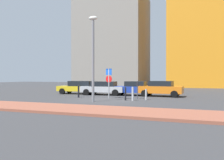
{
  "coord_description": "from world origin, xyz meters",
  "views": [
    {
      "loc": [
        6.51,
        -16.79,
        1.84
      ],
      "look_at": [
        -0.49,
        3.09,
        1.58
      ],
      "focal_mm": 35.54,
      "sensor_mm": 36.0,
      "label": 1
    }
  ],
  "objects_px": {
    "parked_car_orange": "(161,88)",
    "traffic_bollard_edge": "(79,92)",
    "street_lamp": "(93,51)",
    "traffic_bollard_far": "(126,94)",
    "parking_meter": "(137,88)",
    "parking_sign_post": "(109,80)",
    "traffic_bollard_mid": "(133,94)",
    "traffic_bollard_near": "(146,94)",
    "parked_car_yellow": "(79,87)",
    "parked_car_silver": "(103,88)",
    "parked_car_blue": "(134,88)"
  },
  "relations": [
    {
      "from": "parking_meter",
      "to": "parked_car_yellow",
      "type": "bearing_deg",
      "value": 155.19
    },
    {
      "from": "parked_car_yellow",
      "to": "traffic_bollard_near",
      "type": "xyz_separation_m",
      "value": [
        8.18,
        -4.03,
        -0.32
      ]
    },
    {
      "from": "traffic_bollard_near",
      "to": "traffic_bollard_far",
      "type": "relative_size",
      "value": 0.84
    },
    {
      "from": "parking_meter",
      "to": "traffic_bollard_near",
      "type": "relative_size",
      "value": 1.59
    },
    {
      "from": "parking_sign_post",
      "to": "traffic_bollard_near",
      "type": "xyz_separation_m",
      "value": [
        3.3,
        -0.21,
        -1.2
      ]
    },
    {
      "from": "parked_car_yellow",
      "to": "parked_car_silver",
      "type": "bearing_deg",
      "value": -6.83
    },
    {
      "from": "parking_sign_post",
      "to": "traffic_bollard_mid",
      "type": "bearing_deg",
      "value": -24.5
    },
    {
      "from": "traffic_bollard_far",
      "to": "traffic_bollard_edge",
      "type": "bearing_deg",
      "value": 167.85
    },
    {
      "from": "traffic_bollard_mid",
      "to": "parked_car_blue",
      "type": "bearing_deg",
      "value": 103.01
    },
    {
      "from": "parked_car_blue",
      "to": "traffic_bollard_far",
      "type": "bearing_deg",
      "value": -83.66
    },
    {
      "from": "street_lamp",
      "to": "traffic_bollard_edge",
      "type": "xyz_separation_m",
      "value": [
        -2.68,
        2.74,
        -3.29
      ]
    },
    {
      "from": "parked_car_orange",
      "to": "traffic_bollard_mid",
      "type": "bearing_deg",
      "value": -109.1
    },
    {
      "from": "parked_car_silver",
      "to": "traffic_bollard_edge",
      "type": "relative_size",
      "value": 4.34
    },
    {
      "from": "parking_meter",
      "to": "traffic_bollard_mid",
      "type": "relative_size",
      "value": 1.31
    },
    {
      "from": "parked_car_silver",
      "to": "traffic_bollard_far",
      "type": "bearing_deg",
      "value": -50.84
    },
    {
      "from": "street_lamp",
      "to": "parking_meter",
      "type": "bearing_deg",
      "value": 50.72
    },
    {
      "from": "parked_car_silver",
      "to": "parking_sign_post",
      "type": "xyz_separation_m",
      "value": [
        1.89,
        -3.46,
        0.89
      ]
    },
    {
      "from": "traffic_bollard_edge",
      "to": "traffic_bollard_mid",
      "type": "bearing_deg",
      "value": -10.95
    },
    {
      "from": "parking_sign_post",
      "to": "traffic_bollard_mid",
      "type": "distance_m",
      "value": 2.87
    },
    {
      "from": "traffic_bollard_mid",
      "to": "street_lamp",
      "type": "bearing_deg",
      "value": -147.12
    },
    {
      "from": "parked_car_orange",
      "to": "street_lamp",
      "type": "height_order",
      "value": "street_lamp"
    },
    {
      "from": "parked_car_blue",
      "to": "street_lamp",
      "type": "relative_size",
      "value": 0.65
    },
    {
      "from": "parking_sign_post",
      "to": "traffic_bollard_near",
      "type": "height_order",
      "value": "parking_sign_post"
    },
    {
      "from": "traffic_bollard_near",
      "to": "traffic_bollard_mid",
      "type": "bearing_deg",
      "value": -135.0
    },
    {
      "from": "parked_car_blue",
      "to": "street_lamp",
      "type": "bearing_deg",
      "value": -102.82
    },
    {
      "from": "parking_meter",
      "to": "traffic_bollard_edge",
      "type": "height_order",
      "value": "parking_meter"
    },
    {
      "from": "parked_car_blue",
      "to": "parked_car_orange",
      "type": "bearing_deg",
      "value": -4.52
    },
    {
      "from": "traffic_bollard_mid",
      "to": "traffic_bollard_edge",
      "type": "xyz_separation_m",
      "value": [
        -5.32,
        1.03,
        -0.01
      ]
    },
    {
      "from": "parked_car_orange",
      "to": "parking_sign_post",
      "type": "distance_m",
      "value": 5.47
    },
    {
      "from": "traffic_bollard_near",
      "to": "traffic_bollard_edge",
      "type": "height_order",
      "value": "traffic_bollard_edge"
    },
    {
      "from": "parked_car_blue",
      "to": "traffic_bollard_far",
      "type": "distance_m",
      "value": 4.94
    },
    {
      "from": "street_lamp",
      "to": "traffic_bollard_mid",
      "type": "bearing_deg",
      "value": 32.88
    },
    {
      "from": "parked_car_yellow",
      "to": "parking_sign_post",
      "type": "height_order",
      "value": "parking_sign_post"
    },
    {
      "from": "parking_meter",
      "to": "parked_car_silver",
      "type": "bearing_deg",
      "value": 144.98
    },
    {
      "from": "parking_meter",
      "to": "traffic_bollard_far",
      "type": "bearing_deg",
      "value": -111.57
    },
    {
      "from": "street_lamp",
      "to": "parked_car_blue",
      "type": "bearing_deg",
      "value": 77.18
    },
    {
      "from": "parked_car_orange",
      "to": "traffic_bollard_mid",
      "type": "height_order",
      "value": "parked_car_orange"
    },
    {
      "from": "parked_car_orange",
      "to": "traffic_bollard_mid",
      "type": "xyz_separation_m",
      "value": [
        -1.63,
        -4.7,
        -0.24
      ]
    },
    {
      "from": "parking_meter",
      "to": "traffic_bollard_mid",
      "type": "distance_m",
      "value": 1.58
    },
    {
      "from": "parked_car_yellow",
      "to": "traffic_bollard_far",
      "type": "distance_m",
      "value": 8.31
    },
    {
      "from": "traffic_bollard_edge",
      "to": "parking_meter",
      "type": "bearing_deg",
      "value": 5.46
    },
    {
      "from": "parked_car_orange",
      "to": "traffic_bollard_near",
      "type": "relative_size",
      "value": 4.68
    },
    {
      "from": "parked_car_orange",
      "to": "traffic_bollard_edge",
      "type": "height_order",
      "value": "parked_car_orange"
    },
    {
      "from": "parking_sign_post",
      "to": "street_lamp",
      "type": "bearing_deg",
      "value": -94.77
    },
    {
      "from": "traffic_bollard_far",
      "to": "parked_car_yellow",
      "type": "bearing_deg",
      "value": 143.79
    },
    {
      "from": "parking_sign_post",
      "to": "street_lamp",
      "type": "distance_m",
      "value": 3.56
    },
    {
      "from": "street_lamp",
      "to": "traffic_bollard_far",
      "type": "relative_size",
      "value": 6.1
    },
    {
      "from": "parked_car_orange",
      "to": "traffic_bollard_edge",
      "type": "xyz_separation_m",
      "value": [
        -6.95,
        -3.67,
        -0.25
      ]
    },
    {
      "from": "parked_car_orange",
      "to": "street_lamp",
      "type": "xyz_separation_m",
      "value": [
        -4.27,
        -6.4,
        3.04
      ]
    },
    {
      "from": "traffic_bollard_edge",
      "to": "traffic_bollard_far",
      "type": "bearing_deg",
      "value": -12.15
    }
  ]
}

